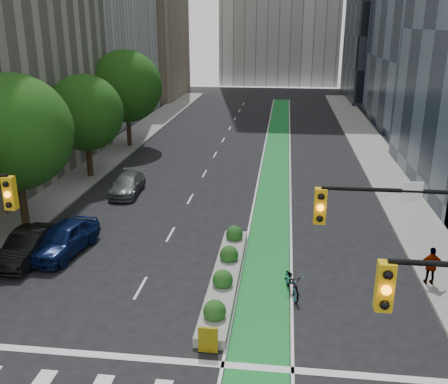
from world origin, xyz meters
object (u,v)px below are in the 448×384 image
(pedestrian_far, at_px, (431,266))
(parked_car_left_far, at_px, (127,185))
(median_planter, at_px, (225,274))
(parked_car_left_mid, at_px, (29,245))
(bicycle, at_px, (292,282))
(parked_car_left_near, at_px, (64,238))

(pedestrian_far, bearing_deg, parked_car_left_far, -31.56)
(median_planter, bearing_deg, pedestrian_far, 4.16)
(parked_car_left_mid, relative_size, parked_car_left_far, 1.01)
(bicycle, height_order, parked_car_left_near, parked_car_left_near)
(median_planter, bearing_deg, bicycle, -13.39)
(bicycle, bearing_deg, parked_car_left_far, 118.57)
(parked_car_left_mid, bearing_deg, parked_car_left_far, 81.41)
(parked_car_left_mid, bearing_deg, median_planter, -5.14)
(median_planter, relative_size, bicycle, 4.87)
(bicycle, bearing_deg, parked_car_left_near, 152.97)
(parked_car_left_far, bearing_deg, median_planter, -57.42)
(parked_car_left_near, distance_m, parked_car_left_far, 9.56)
(median_planter, bearing_deg, parked_car_left_mid, 173.76)
(median_planter, xyz_separation_m, pedestrian_far, (9.10, 0.66, 0.65))
(parked_car_left_near, bearing_deg, median_planter, -5.14)
(median_planter, distance_m, pedestrian_far, 9.15)
(median_planter, xyz_separation_m, parked_car_left_near, (-8.52, 1.98, 0.44))
(parked_car_left_near, xyz_separation_m, parked_car_left_mid, (-1.46, -0.89, -0.07))
(median_planter, distance_m, parked_car_left_mid, 10.05)
(bicycle, bearing_deg, pedestrian_far, -1.16)
(median_planter, height_order, bicycle, bicycle)
(median_planter, distance_m, parked_car_left_near, 8.76)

